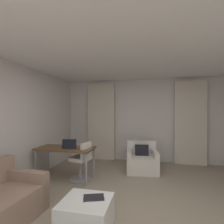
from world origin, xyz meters
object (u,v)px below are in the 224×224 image
armchair (142,161)px  laptop (70,146)px  magazine_open (94,197)px  desk (65,150)px  desk_chair (81,163)px  coffee_table (86,215)px

armchair → laptop: laptop is taller
armchair → magazine_open: bearing=-102.1°
desk → laptop: 0.19m
armchair → desk_chair: desk_chair is taller
coffee_table → armchair: bearing=76.5°
desk → desk_chair: size_ratio=1.50×
laptop → desk: bearing=160.6°
magazine_open → desk: bearing=128.1°
desk → magazine_open: (1.19, -1.52, -0.26)m
laptop → magazine_open: (1.05, -1.47, -0.37)m
armchair → coffee_table: armchair is taller
desk_chair → desk: bearing=-179.7°
armchair → magazine_open: 2.55m
laptop → coffee_table: bearing=-57.9°
desk_chair → coffee_table: size_ratio=1.35×
desk → laptop: (0.14, -0.05, 0.11)m
desk → desk_chair: desk_chair is taller
laptop → coffee_table: size_ratio=0.55×
armchair → desk: (-1.73, -0.97, 0.42)m
laptop → magazine_open: bearing=-54.4°
magazine_open → coffee_table: bearing=-134.6°
desk → coffee_table: 2.01m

